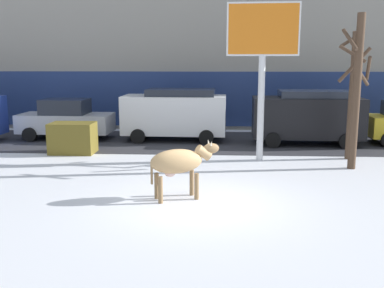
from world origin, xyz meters
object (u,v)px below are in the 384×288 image
(billboard, at_px, (263,39))
(bare_tree_right_lot, at_px, (353,91))
(car_black_van, at_px, (308,116))
(car_white_van, at_px, (175,113))
(pedestrian_by_cars, at_px, (304,115))
(bare_tree_left_lot, at_px, (356,90))
(cow_tan, at_px, (179,162))
(car_silver_sedan, at_px, (66,119))
(pedestrian_near_billboard, at_px, (126,114))
(dumpster, at_px, (73,138))

(billboard, distance_m, bare_tree_right_lot, 3.82)
(car_black_van, bearing_deg, car_white_van, 173.26)
(car_black_van, xyz_separation_m, pedestrian_by_cars, (0.44, 3.03, -0.36))
(bare_tree_right_lot, bearing_deg, bare_tree_left_lot, -104.17)
(car_black_van, distance_m, pedestrian_by_cars, 3.08)
(pedestrian_by_cars, distance_m, bare_tree_left_lot, 7.56)
(cow_tan, relative_size, bare_tree_left_lot, 0.38)
(car_silver_sedan, bearing_deg, cow_tan, -55.87)
(car_silver_sedan, relative_size, bare_tree_left_lot, 0.84)
(car_black_van, bearing_deg, pedestrian_by_cars, 81.75)
(pedestrian_near_billboard, bearing_deg, cow_tan, -72.01)
(car_silver_sedan, distance_m, car_white_van, 5.06)
(car_black_van, relative_size, dumpster, 2.74)
(car_white_van, height_order, pedestrian_by_cars, car_white_van)
(billboard, height_order, pedestrian_near_billboard, billboard)
(pedestrian_near_billboard, bearing_deg, dumpster, -101.04)
(cow_tan, relative_size, billboard, 0.34)
(bare_tree_left_lot, xyz_separation_m, dumpster, (-10.14, 1.97, -2.05))
(bare_tree_right_lot, bearing_deg, car_black_van, 109.27)
(car_white_van, distance_m, bare_tree_left_lot, 8.24)
(car_black_van, bearing_deg, bare_tree_left_lot, -81.76)
(pedestrian_by_cars, height_order, bare_tree_left_lot, bare_tree_left_lot)
(car_silver_sedan, distance_m, pedestrian_by_cars, 11.48)
(car_silver_sedan, height_order, dumpster, car_silver_sedan)
(bare_tree_right_lot, bearing_deg, billboard, -173.69)
(car_white_van, xyz_separation_m, dumpster, (-3.75, -3.03, -0.64))
(car_white_van, bearing_deg, billboard, -48.65)
(car_black_van, xyz_separation_m, dumpster, (-9.52, -2.34, -0.64))
(cow_tan, relative_size, dumpster, 1.12)
(bare_tree_left_lot, height_order, dumpster, bare_tree_left_lot)
(pedestrian_near_billboard, distance_m, dumpster, 5.48)
(bare_tree_right_lot, bearing_deg, car_white_van, 152.44)
(pedestrian_near_billboard, bearing_deg, bare_tree_left_lot, -38.94)
(billboard, height_order, bare_tree_right_lot, billboard)
(billboard, relative_size, dumpster, 3.27)
(car_white_van, bearing_deg, cow_tan, -84.30)
(pedestrian_near_billboard, distance_m, pedestrian_by_cars, 8.91)
(cow_tan, height_order, car_black_van, car_black_van)
(cow_tan, bearing_deg, dumpster, 129.52)
(billboard, relative_size, car_black_van, 1.19)
(pedestrian_near_billboard, height_order, pedestrian_by_cars, same)
(car_silver_sedan, distance_m, dumpster, 3.41)
(billboard, relative_size, pedestrian_near_billboard, 3.21)
(cow_tan, xyz_separation_m, dumpster, (-4.61, 5.59, -0.39))
(billboard, bearing_deg, bare_tree_left_lot, -20.35)
(dumpster, bearing_deg, bare_tree_left_lot, -11.01)
(car_white_van, xyz_separation_m, bare_tree_left_lot, (6.40, -5.00, 1.41))
(cow_tan, height_order, bare_tree_right_lot, bare_tree_right_lot)
(car_white_van, relative_size, bare_tree_left_lot, 0.92)
(billboard, relative_size, car_white_van, 1.19)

